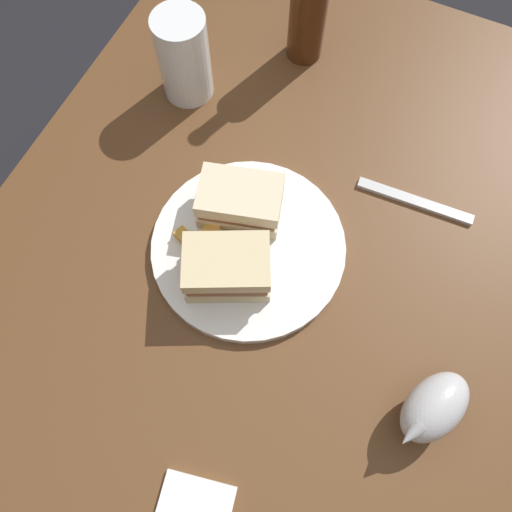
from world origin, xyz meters
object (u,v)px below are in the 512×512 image
fork (415,201)px  sandwich_half_right (227,268)px  plate (248,247)px  sandwich_half_left (240,201)px  cider_bottle (309,2)px  pint_glass (185,62)px  gravy_boat (434,408)px

fork → sandwich_half_right: bearing=46.0°
sandwich_half_right → plate: bearing=174.6°
sandwich_half_left → cider_bottle: cider_bottle is taller
pint_glass → fork: bearing=83.8°
plate → pint_glass: size_ratio=1.92×
pint_glass → sandwich_half_left: bearing=45.7°
pint_glass → fork: 0.42m
fork → cider_bottle: bearing=-39.7°
plate → pint_glass: 0.32m
sandwich_half_right → fork: size_ratio=0.77×
pint_glass → gravy_boat: size_ratio=1.18×
gravy_boat → fork: (-0.29, -0.11, -0.04)m
gravy_boat → sandwich_half_right: bearing=-100.3°
sandwich_half_right → cider_bottle: (-0.43, -0.07, 0.06)m
plate → sandwich_half_right: size_ratio=2.05×
plate → sandwich_half_left: size_ratio=2.13×
sandwich_half_right → gravy_boat: 0.32m
sandwich_half_left → gravy_boat: bearing=65.3°
sandwich_half_right → pint_glass: (-0.28, -0.21, 0.01)m
cider_bottle → fork: 0.35m
sandwich_half_right → fork: 0.31m
sandwich_half_right → gravy_boat: bearing=79.7°
sandwich_half_right → pint_glass: size_ratio=0.94×
sandwich_half_left → plate: bearing=36.8°
sandwich_half_left → sandwich_half_right: size_ratio=0.96×
pint_glass → cider_bottle: size_ratio=0.56×
sandwich_half_right → cider_bottle: 0.44m
pint_glass → fork: size_ratio=0.82×
sandwich_half_right → cider_bottle: cider_bottle is taller
plate → sandwich_half_left: 0.07m
plate → gravy_boat: (0.11, 0.31, 0.04)m
gravy_boat → cider_bottle: cider_bottle is taller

